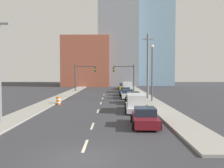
{
  "coord_description": "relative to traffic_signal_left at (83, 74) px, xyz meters",
  "views": [
    {
      "loc": [
        1.48,
        -11.54,
        4.0
      ],
      "look_at": [
        1.31,
        29.31,
        2.2
      ],
      "focal_mm": 40.0,
      "sensor_mm": 36.0,
      "label": 1
    }
  ],
  "objects": [
    {
      "name": "sidewalk_right",
      "position": [
        12.0,
        5.35,
        -3.73
      ],
      "size": [
        2.44,
        94.64,
        0.16
      ],
      "color": "gray",
      "rests_on": "ground"
    },
    {
      "name": "street_lamp",
      "position": [
        12.03,
        -19.4,
        0.77
      ],
      "size": [
        0.44,
        0.44,
        7.85
      ],
      "color": "#4C4C51",
      "rests_on": "ground"
    },
    {
      "name": "lane_stripe_at_21m",
      "position": [
        5.06,
        -20.56,
        -3.81
      ],
      "size": [
        0.16,
        2.4,
        0.01
      ],
      "primitive_type": "cube",
      "color": "beige",
      "rests_on": "ground"
    },
    {
      "name": "traffic_signal_right",
      "position": [
        9.85,
        0.0,
        0.0
      ],
      "size": [
        4.63,
        0.35,
        5.82
      ],
      "color": "#38383D",
      "rests_on": "ground"
    },
    {
      "name": "lane_stripe_at_7m",
      "position": [
        5.06,
        -34.88,
        -3.81
      ],
      "size": [
        0.16,
        2.4,
        0.01
      ],
      "primitive_type": "cube",
      "color": "beige",
      "rests_on": "ground"
    },
    {
      "name": "utility_pole_left_near",
      "position": [
        -2.08,
        -34.51,
        0.58
      ],
      "size": [
        1.6,
        0.32,
        8.53
      ],
      "color": "slate",
      "rests_on": "ground"
    },
    {
      "name": "building_office_center",
      "position": [
        8.41,
        29.38,
        9.78
      ],
      "size": [
        12.0,
        20.0,
        27.18
      ],
      "color": "gray",
      "rests_on": "ground"
    },
    {
      "name": "sidewalk_left",
      "position": [
        -1.88,
        5.35,
        -3.73
      ],
      "size": [
        2.44,
        94.64,
        0.16
      ],
      "color": "gray",
      "rests_on": "ground"
    },
    {
      "name": "traffic_barrel",
      "position": [
        -0.3,
        -21.89,
        -3.34
      ],
      "size": [
        0.56,
        0.56,
        0.95
      ],
      "color": "orange",
      "rests_on": "ground"
    },
    {
      "name": "box_truck_silver",
      "position": [
        9.03,
        -27.69,
        -2.94
      ],
      "size": [
        2.49,
        5.95,
        1.82
      ],
      "rotation": [
        0.0,
        0.0,
        -0.04
      ],
      "color": "#B2B2BC",
      "rests_on": "ground"
    },
    {
      "name": "sedan_black",
      "position": [
        9.53,
        11.29,
        -3.15
      ],
      "size": [
        2.18,
        4.41,
        1.46
      ],
      "rotation": [
        0.0,
        0.0,
        0.01
      ],
      "color": "black",
      "rests_on": "ground"
    },
    {
      "name": "box_truck_teal",
      "position": [
        9.57,
        -2.2,
        -2.8
      ],
      "size": [
        2.32,
        6.15,
        2.14
      ],
      "rotation": [
        0.0,
        0.0,
        0.02
      ],
      "color": "#196B75",
      "rests_on": "ground"
    },
    {
      "name": "sedan_maroon",
      "position": [
        9.03,
        -34.85,
        -3.17
      ],
      "size": [
        2.2,
        4.51,
        1.4
      ],
      "rotation": [
        0.0,
        0.0,
        -0.04
      ],
      "color": "maroon",
      "rests_on": "ground"
    },
    {
      "name": "lane_stripe_at_2m",
      "position": [
        5.06,
        -39.97,
        -3.81
      ],
      "size": [
        0.16,
        2.4,
        0.01
      ],
      "primitive_type": "cube",
      "color": "beige",
      "rests_on": "ground"
    },
    {
      "name": "lane_stripe_at_14m",
      "position": [
        5.06,
        -27.53,
        -3.81
      ],
      "size": [
        0.16,
        2.4,
        0.01
      ],
      "primitive_type": "cube",
      "color": "beige",
      "rests_on": "ground"
    },
    {
      "name": "ground_plane",
      "position": [
        5.06,
        -41.97,
        -3.81
      ],
      "size": [
        200.0,
        200.0,
        0.0
      ],
      "primitive_type": "plane",
      "color": "#333338"
    },
    {
      "name": "utility_pole_right_mid",
      "position": [
        11.94,
        -15.92,
        1.25
      ],
      "size": [
        1.6,
        0.32,
        9.87
      ],
      "color": "slate",
      "rests_on": "ground"
    },
    {
      "name": "traffic_signal_left",
      "position": [
        0.0,
        0.0,
        0.0
      ],
      "size": [
        4.63,
        0.35,
        5.82
      ],
      "color": "#38383D",
      "rests_on": "ground"
    },
    {
      "name": "sedan_green",
      "position": [
        9.35,
        -20.6,
        -3.11
      ],
      "size": [
        2.04,
        4.58,
        1.53
      ],
      "rotation": [
        0.0,
        0.0,
        -0.0
      ],
      "color": "#1E6033",
      "rests_on": "ground"
    },
    {
      "name": "building_brick_left",
      "position": [
        -1.24,
        25.38,
        3.62
      ],
      "size": [
        14.0,
        16.0,
        14.87
      ],
      "color": "#9E513D",
      "rests_on": "ground"
    },
    {
      "name": "lane_stripe_at_28m",
      "position": [
        5.06,
        -14.37,
        -3.81
      ],
      "size": [
        0.16,
        2.4,
        0.01
      ],
      "primitive_type": "cube",
      "color": "beige",
      "rests_on": "ground"
    },
    {
      "name": "sedan_yellow",
      "position": [
        9.1,
        5.45,
        -3.11
      ],
      "size": [
        2.05,
        4.51,
        1.53
      ],
      "rotation": [
        0.0,
        0.0,
        -0.0
      ],
      "color": "gold",
      "rests_on": "ground"
    },
    {
      "name": "lane_stripe_at_35m",
      "position": [
        5.06,
        -7.41,
        -3.81
      ],
      "size": [
        0.16,
        2.4,
        0.01
      ],
      "primitive_type": "cube",
      "color": "beige",
      "rests_on": "ground"
    },
    {
      "name": "building_glass_right",
      "position": [
        19.46,
        33.38,
        16.9
      ],
      "size": [
        13.0,
        20.0,
        41.42
      ],
      "color": "#7A9EB7",
      "rests_on": "ground"
    },
    {
      "name": "sedan_white",
      "position": [
        8.94,
        -14.49,
        -3.15
      ],
      "size": [
        2.17,
        4.23,
        1.44
      ],
      "rotation": [
        0.0,
        0.0,
        -0.0
      ],
      "color": "silver",
      "rests_on": "ground"
    },
    {
      "name": "sedan_blue",
      "position": [
        8.9,
        -9.1,
        -3.15
      ],
      "size": [
        2.21,
        4.54,
        1.44
      ],
      "rotation": [
        0.0,
        0.0,
        -0.03
      ],
      "color": "navy",
      "rests_on": "ground"
    }
  ]
}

